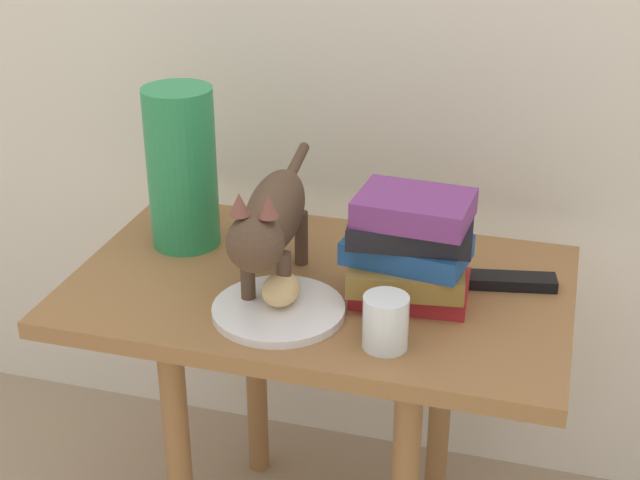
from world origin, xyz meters
The scene contains 8 objects.
side_table centered at (0.00, 0.00, 0.51)m, with size 0.85×0.53×0.60m.
plate centered at (-0.03, -0.12, 0.61)m, with size 0.22×0.22×0.01m, color white.
bread_roll centered at (-0.03, -0.11, 0.64)m, with size 0.08×0.06×0.05m, color #E0BC7A.
cat centered at (-0.07, -0.05, 0.73)m, with size 0.12×0.48×0.23m.
book_stack centered at (0.16, -0.02, 0.69)m, with size 0.21×0.17×0.19m.
green_vase centered at (-0.28, 0.08, 0.75)m, with size 0.13×0.13×0.30m, color #288C51.
candle_jar centered at (0.15, -0.17, 0.64)m, with size 0.07×0.07×0.08m.
tv_remote centered at (0.32, 0.07, 0.61)m, with size 0.15×0.04×0.02m, color black.
Camera 1 is at (0.38, -1.35, 1.36)m, focal length 52.03 mm.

